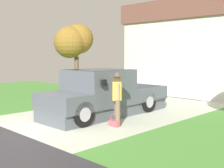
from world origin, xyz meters
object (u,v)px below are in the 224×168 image
at_px(person_with_hat, 117,96).
at_px(front_yard_tree, 74,41).
at_px(handbag, 114,123).
at_px(pickup_truck, 100,95).

height_order(person_with_hat, front_yard_tree, front_yard_tree).
distance_m(handbag, front_yard_tree, 9.26).
height_order(pickup_truck, front_yard_tree, front_yard_tree).
relative_size(person_with_hat, handbag, 4.21).
bearing_deg(person_with_hat, front_yard_tree, 9.64).
xyz_separation_m(person_with_hat, handbag, (0.03, -0.16, -0.83)).
xyz_separation_m(pickup_truck, person_with_hat, (1.45, -0.63, 0.18)).
distance_m(person_with_hat, front_yard_tree, 8.93).
bearing_deg(front_yard_tree, person_with_hat, -29.46).
distance_m(pickup_truck, front_yard_tree, 7.47).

